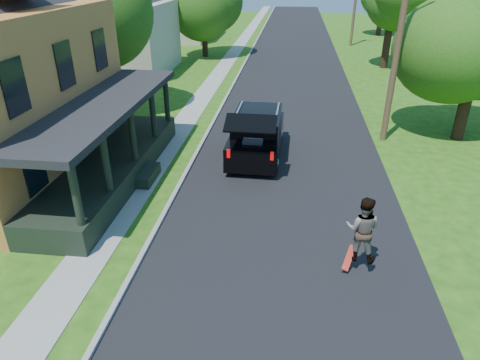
# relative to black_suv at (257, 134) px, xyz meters

# --- Properties ---
(ground) EXTENTS (140.00, 140.00, 0.00)m
(ground) POSITION_rel_black_suv_xyz_m (1.40, -9.00, -0.97)
(ground) COLOR #245010
(ground) RESTS_ON ground
(street) EXTENTS (8.00, 120.00, 0.02)m
(street) POSITION_rel_black_suv_xyz_m (1.40, 11.00, -0.97)
(street) COLOR black
(street) RESTS_ON ground
(curb) EXTENTS (0.15, 120.00, 0.12)m
(curb) POSITION_rel_black_suv_xyz_m (-2.65, 11.00, -0.97)
(curb) COLOR gray
(curb) RESTS_ON ground
(sidewalk) EXTENTS (1.30, 120.00, 0.03)m
(sidewalk) POSITION_rel_black_suv_xyz_m (-4.20, 11.00, -0.97)
(sidewalk) COLOR #9FA097
(sidewalk) RESTS_ON ground
(front_walk) EXTENTS (6.50, 1.20, 0.03)m
(front_walk) POSITION_rel_black_suv_xyz_m (-8.10, -3.00, -0.97)
(front_walk) COLOR #9FA097
(front_walk) RESTS_ON ground
(neighbor_house_mid) EXTENTS (12.78, 12.78, 8.30)m
(neighbor_house_mid) POSITION_rel_black_suv_xyz_m (-12.10, 15.00, 3.22)
(neighbor_house_mid) COLOR beige
(neighbor_house_mid) RESTS_ON ground
(black_suv) EXTENTS (2.17, 5.46, 2.53)m
(black_suv) POSITION_rel_black_suv_xyz_m (0.00, 0.00, 0.00)
(black_suv) COLOR black
(black_suv) RESTS_ON ground
(skateboarder) EXTENTS (1.06, 0.91, 1.88)m
(skateboarder) POSITION_rel_black_suv_xyz_m (3.47, -7.50, 0.34)
(skateboarder) COLOR black
(skateboarder) RESTS_ON ground
(skateboard) EXTENTS (0.42, 0.51, 0.58)m
(skateboard) POSITION_rel_black_suv_xyz_m (3.21, -7.61, -0.57)
(skateboard) COLOR red
(skateboard) RESTS_ON ground
(tree_left_mid) EXTENTS (6.19, 6.28, 8.50)m
(tree_left_mid) POSITION_rel_black_suv_xyz_m (-9.13, 6.06, 4.63)
(tree_left_mid) COLOR black
(tree_left_mid) RESTS_ON ground
(utility_pole_near) EXTENTS (1.74, 0.57, 9.05)m
(utility_pole_near) POSITION_rel_black_suv_xyz_m (5.90, 2.62, 3.71)
(utility_pole_near) COLOR #4F3724
(utility_pole_near) RESTS_ON ground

